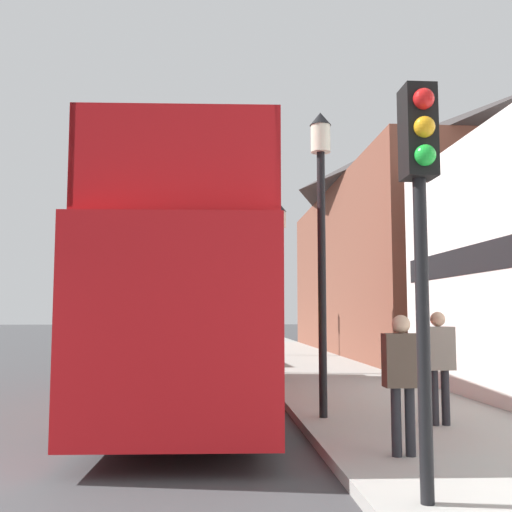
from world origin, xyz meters
TOP-DOWN VIEW (x-y plane):
  - ground_plane at (0.00, 21.00)m, footprint 144.00×144.00m
  - sidewalk at (7.26, 18.00)m, footprint 3.60×108.00m
  - brick_terrace_rear at (12.06, 20.35)m, footprint 6.00×18.39m
  - tour_bus at (3.85, 6.69)m, footprint 2.89×10.16m
  - parked_car_ahead_of_bus at (4.30, 14.68)m, footprint 2.06×4.68m
  - pedestrian_nearest at (6.30, 1.91)m, footprint 0.42×0.23m
  - pedestrian_second at (7.44, 3.74)m, footprint 0.43×0.24m
  - traffic_signal at (5.95, 0.19)m, footprint 0.28×0.42m
  - lamp_post_nearest at (5.86, 4.52)m, footprint 0.35×0.35m
  - lamp_post_second at (6.01, 11.67)m, footprint 0.35×0.35m
  - lamp_post_third at (5.95, 18.82)m, footprint 0.35×0.35m

SIDE VIEW (x-z plane):
  - ground_plane at x=0.00m, z-range 0.00..0.00m
  - sidewalk at x=7.26m, z-range 0.00..0.14m
  - parked_car_ahead_of_bus at x=4.30m, z-range -0.04..1.49m
  - pedestrian_nearest at x=6.30m, z-range 0.30..1.91m
  - pedestrian_second at x=7.44m, z-range 0.31..1.96m
  - tour_bus at x=3.85m, z-range -0.23..4.00m
  - traffic_signal at x=5.95m, z-range 1.00..4.69m
  - lamp_post_third at x=5.95m, z-range 1.02..5.62m
  - lamp_post_second at x=6.01m, z-range 1.03..5.75m
  - lamp_post_nearest at x=5.86m, z-range 1.06..5.98m
  - brick_terrace_rear at x=12.06m, z-range 0.00..9.40m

